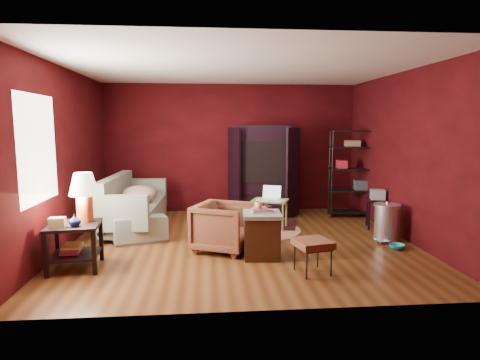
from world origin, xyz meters
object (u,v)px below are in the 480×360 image
object	(u,v)px
tv_armoire	(264,169)
hamper	(262,234)
laptop_desk	(270,203)
armchair	(223,225)
side_table	(79,211)
sofa	(131,207)
wire_shelving	(352,170)

from	to	relation	value
tv_armoire	hamper	bearing A→B (deg)	-88.93
laptop_desk	armchair	bearing A→B (deg)	-104.76
side_table	sofa	bearing A→B (deg)	80.84
sofa	side_table	xyz separation A→B (m)	(-0.31, -1.95, 0.34)
armchair	hamper	xyz separation A→B (m)	(0.54, -0.36, -0.06)
sofa	hamper	distance (m)	2.79
armchair	wire_shelving	distance (m)	3.54
laptop_desk	tv_armoire	distance (m)	1.27
side_table	wire_shelving	distance (m)	5.42
side_table	tv_armoire	xyz separation A→B (m)	(2.91, 2.97, 0.23)
sofa	side_table	world-z (taller)	side_table
sofa	tv_armoire	size ratio (longest dim) A/B	1.15
sofa	wire_shelving	bearing A→B (deg)	-99.71
armchair	tv_armoire	distance (m)	2.68
side_table	wire_shelving	size ratio (longest dim) A/B	0.71
tv_armoire	wire_shelving	world-z (taller)	tv_armoire
sofa	side_table	distance (m)	2.01
tv_armoire	armchair	bearing A→B (deg)	-101.96
sofa	tv_armoire	xyz separation A→B (m)	(2.59, 1.02, 0.57)
tv_armoire	wire_shelving	bearing A→B (deg)	0.01
sofa	armchair	world-z (taller)	sofa
armchair	tv_armoire	world-z (taller)	tv_armoire
sofa	armchair	size ratio (longest dim) A/B	2.69
armchair	hamper	world-z (taller)	armchair
armchair	sofa	bearing A→B (deg)	73.41
tv_armoire	laptop_desk	bearing A→B (deg)	-82.24
hamper	wire_shelving	bearing A→B (deg)	47.86
armchair	hamper	bearing A→B (deg)	-99.18
armchair	wire_shelving	bearing A→B (deg)	-28.56
armchair	wire_shelving	xyz separation A→B (m)	(2.78, 2.11, 0.59)
hamper	laptop_desk	distance (m)	1.67
side_table	laptop_desk	size ratio (longest dim) A/B	1.63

